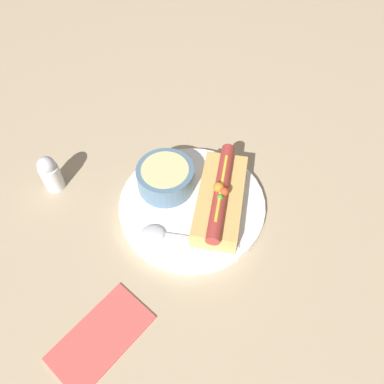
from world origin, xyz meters
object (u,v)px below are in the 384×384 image
object	(u,v)px
soup_bowl	(166,177)
salt_shaker	(50,173)
hot_dog	(220,198)
spoon	(167,235)

from	to	relation	value
soup_bowl	salt_shaker	size ratio (longest dim) A/B	1.33
hot_dog	soup_bowl	distance (m)	0.10
soup_bowl	salt_shaker	xyz separation A→B (m)	(-0.10, 0.18, -0.01)
soup_bowl	spoon	size ratio (longest dim) A/B	0.64
soup_bowl	spoon	world-z (taller)	soup_bowl
hot_dog	salt_shaker	world-z (taller)	hot_dog
hot_dog	soup_bowl	world-z (taller)	hot_dog
hot_dog	spoon	distance (m)	0.11
hot_dog	salt_shaker	distance (m)	0.30
hot_dog	salt_shaker	size ratio (longest dim) A/B	2.51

